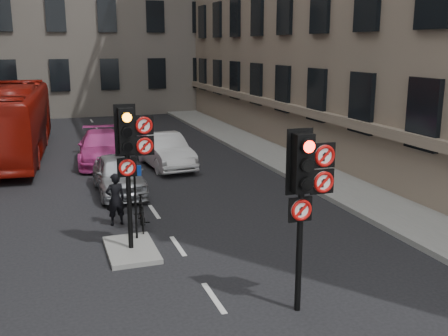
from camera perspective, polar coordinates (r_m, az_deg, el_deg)
pavement_right at (r=22.46m, az=8.54°, el=0.31°), size 3.00×50.00×0.16m
centre_island at (r=13.47m, az=-10.06°, el=-8.75°), size 1.20×2.00×0.12m
signal_near at (r=9.81m, az=8.91°, el=-1.54°), size 0.91×0.40×3.58m
signal_far at (r=12.73m, az=-10.15°, el=2.38°), size 0.91×0.40×3.58m
car_silver at (r=18.58m, az=-11.41°, el=-0.67°), size 1.58×3.93×1.34m
car_white at (r=22.24m, az=-6.47°, el=1.90°), size 1.87×4.40×1.41m
car_pink at (r=23.42m, az=-13.18°, el=2.18°), size 2.41×4.96×1.39m
bus_red at (r=26.02m, az=-22.22°, el=4.77°), size 3.61×12.04×3.31m
motorcycle at (r=14.84m, az=-8.97°, el=-4.87°), size 0.63×1.64×0.96m
motorcyclist at (r=15.27m, az=-11.73°, el=-3.35°), size 0.61×0.46×1.53m
info_sign at (r=13.63m, az=-9.64°, el=-2.55°), size 0.34×0.14×1.97m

